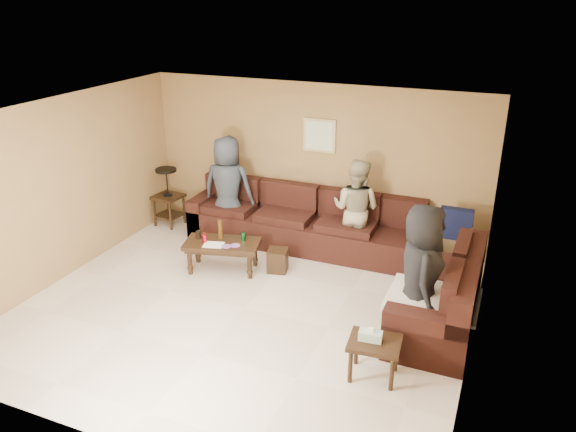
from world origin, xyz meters
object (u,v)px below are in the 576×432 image
object	(u,v)px
side_table_right	(374,345)
person_middle	(356,209)
coffee_table	(222,246)
person_left	(228,188)
person_right	(420,275)
end_table_left	(168,196)
waste_bin	(278,260)
sectional_sofa	(342,249)

from	to	relation	value
side_table_right	person_middle	distance (m)	2.90
coffee_table	person_left	bearing A→B (deg)	113.24
person_middle	person_right	distance (m)	2.22
end_table_left	person_left	xyz separation A→B (m)	(1.19, -0.04, 0.32)
side_table_right	person_middle	bearing A→B (deg)	110.13
person_left	end_table_left	bearing A→B (deg)	-10.93
side_table_right	waste_bin	world-z (taller)	side_table_right
sectional_sofa	side_table_right	world-z (taller)	sectional_sofa
person_left	person_middle	xyz separation A→B (m)	(2.10, 0.08, -0.08)
sectional_sofa	coffee_table	distance (m)	1.72
end_table_left	person_right	world-z (taller)	person_right
sectional_sofa	person_middle	size ratio (longest dim) A/B	3.03
sectional_sofa	end_table_left	xyz separation A→B (m)	(-3.24, 0.45, 0.20)
side_table_right	waste_bin	bearing A→B (deg)	136.07
person_left	person_right	world-z (taller)	person_left
sectional_sofa	side_table_right	size ratio (longest dim) A/B	7.93
side_table_right	person_left	bearing A→B (deg)	139.69
coffee_table	person_left	distance (m)	1.28
coffee_table	person_left	world-z (taller)	person_left
coffee_table	waste_bin	distance (m)	0.82
sectional_sofa	person_left	world-z (taller)	person_left
end_table_left	person_left	distance (m)	1.23
side_table_right	person_right	bearing A→B (deg)	72.22
waste_bin	person_middle	distance (m)	1.39
coffee_table	waste_bin	bearing A→B (deg)	20.24
waste_bin	sectional_sofa	bearing A→B (deg)	25.66
end_table_left	person_middle	bearing A→B (deg)	0.63
person_right	side_table_right	bearing A→B (deg)	146.39
coffee_table	person_middle	bearing A→B (deg)	35.63
coffee_table	waste_bin	size ratio (longest dim) A/B	3.51
person_middle	person_left	bearing A→B (deg)	9.98
end_table_left	side_table_right	distance (m)	5.04
sectional_sofa	person_middle	distance (m)	0.66
person_left	person_middle	world-z (taller)	person_left
side_table_right	person_right	xyz separation A→B (m)	(0.28, 0.88, 0.45)
waste_bin	person_left	distance (m)	1.61
sectional_sofa	person_middle	bearing A→B (deg)	84.58
sectional_sofa	person_right	world-z (taller)	person_right
coffee_table	person_right	xyz separation A→B (m)	(2.90, -0.64, 0.45)
sectional_sofa	waste_bin	distance (m)	0.94
end_table_left	waste_bin	world-z (taller)	end_table_left
coffee_table	end_table_left	distance (m)	2.01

